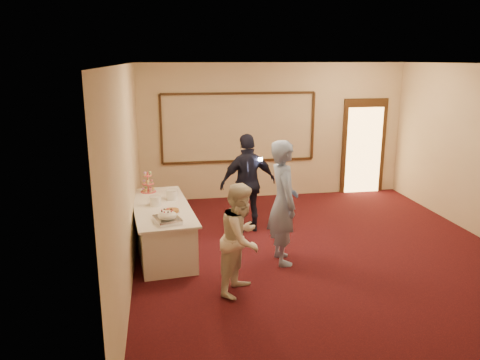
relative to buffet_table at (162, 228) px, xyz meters
The scene contains 14 objects.
floor 2.67m from the buffet_table, 14.70° to the right, with size 7.00×7.00×0.00m, color black.
room_walls 3.11m from the buffet_table, 14.70° to the right, with size 6.04×7.04×3.02m.
wall_molding 3.52m from the buffet_table, 57.90° to the left, with size 3.45×0.04×1.55m.
doorway 5.51m from the buffet_table, 30.60° to the left, with size 1.05×0.07×2.20m.
buffet_table is the anchor object (origin of this frame).
pavlova_tray 0.93m from the buffet_table, 84.19° to the right, with size 0.43×0.50×0.17m.
cupcake_stand 1.03m from the buffet_table, 104.26° to the left, with size 0.27×0.27×0.40m.
plate_stack_a 0.47m from the buffet_table, 169.02° to the left, with size 0.19×0.19×0.16m.
plate_stack_b 0.60m from the buffet_table, 60.43° to the left, with size 0.21×0.21×0.17m.
tart 0.58m from the buffet_table, 67.62° to the right, with size 0.25×0.25×0.05m.
man 2.06m from the buffet_table, 22.50° to the right, with size 0.70×0.46×1.92m, color #8197C9.
woman 1.94m from the buffet_table, 56.99° to the right, with size 0.74×0.57×1.51m, color white.
guest 1.77m from the buffet_table, 22.97° to the left, with size 1.05×0.44×1.80m, color black.
camera_flash 2.07m from the buffet_table, 16.38° to the left, with size 0.07×0.04×0.05m, color white.
Camera 1 is at (-2.53, -6.65, 3.07)m, focal length 35.00 mm.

